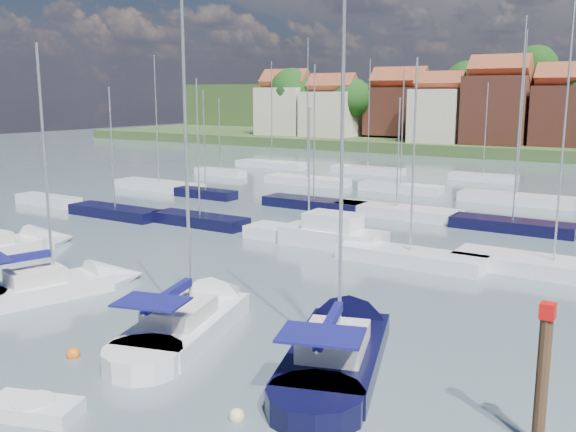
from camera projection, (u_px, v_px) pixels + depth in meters
The scene contains 11 objects.
ground at pixel (496, 209), 55.96m from camera, with size 260.00×260.00×0.00m, color #485961.
sailboat_left at pixel (65, 286), 32.31m from camera, with size 5.30×10.03×13.28m.
sailboat_centre at pixel (199, 316), 28.01m from camera, with size 6.00×11.74×15.44m.
sailboat_navy at pixel (343, 342), 25.12m from camera, with size 6.79×12.41×16.63m.
sailboat_far at pixel (11, 248), 40.39m from camera, with size 3.41×10.70×14.03m.
tender at pixel (33, 409), 20.05m from camera, with size 3.19×2.23×0.63m.
timber_piling at pixel (540, 407), 18.10m from camera, with size 0.40×0.40×6.56m.
buoy_c at pixel (73, 357), 24.60m from camera, with size 0.54×0.54×0.54m, color #D85914.
buoy_d at pixel (237, 419), 19.89m from camera, with size 0.51×0.51×0.51m, color beige.
buoy_e at pixel (346, 333), 26.99m from camera, with size 0.44×0.44×0.44m, color beige.
marina_field at pixel (504, 215), 50.85m from camera, with size 79.62×41.41×15.93m.
Camera 1 is at (14.29, -16.20, 9.96)m, focal length 40.00 mm.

